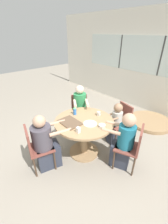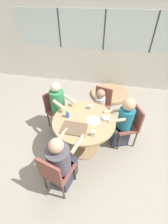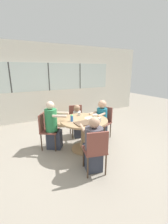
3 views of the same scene
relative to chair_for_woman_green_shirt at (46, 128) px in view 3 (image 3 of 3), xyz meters
The scene contains 18 objects.
ground_plane 1.06m from the chair_for_woman_green_shirt, 34.82° to the right, with size 16.00×16.00×0.00m, color gray.
wall_back_with_windows 2.54m from the chair_for_woman_green_shirt, 71.41° to the left, with size 8.40×0.08×2.80m.
dining_table 0.92m from the chair_for_woman_green_shirt, 34.82° to the right, with size 1.10×1.10×0.77m.
chair_for_woman_green_shirt is the anchor object (origin of this frame).
chair_for_man_blue_shirt 1.51m from the chair_for_woman_green_shirt, 70.01° to the right, with size 0.49×0.49×0.88m.
chair_for_man_teal_shirt 1.61m from the chair_for_woman_green_shirt, ahead, with size 0.52×0.52×0.88m.
chair_for_toddler 1.05m from the chair_for_woman_green_shirt, 20.57° to the left, with size 0.49×0.49×0.88m.
person_woman_green_shirt 0.16m from the chair_for_woman_green_shirt, 34.82° to the right, with size 0.59×0.53×1.18m.
person_man_blue_shirt 1.37m from the chair_for_woman_green_shirt, 65.88° to the right, with size 0.48×0.67×1.07m.
person_man_teal_shirt 1.47m from the chair_for_woman_green_shirt, ahead, with size 0.58×0.46×1.10m.
person_toddler 0.97m from the chair_for_woman_green_shirt, 12.86° to the left, with size 0.31×0.43×0.94m.
food_tray_dark 1.03m from the chair_for_woman_green_shirt, 49.98° to the right, with size 0.41×0.29×0.02m.
coffee_mug 0.87m from the chair_for_woman_green_shirt, 13.01° to the right, with size 0.08×0.07×0.08m.
sippy_cup 0.76m from the chair_for_woman_green_shirt, 47.69° to the right, with size 0.07×0.07×0.16m.
milk_carton_small 1.32m from the chair_for_woman_green_shirt, 40.97° to the right, with size 0.06×0.06×0.10m.
bowl_white_shallow 1.23m from the chair_for_woman_green_shirt, 21.20° to the right, with size 0.12×0.12×0.05m.
plate_tortillas 1.08m from the chair_for_woman_green_shirt, 29.69° to the right, with size 0.25×0.25×0.01m.
folded_table_stack 1.98m from the chair_for_woman_green_shirt, 54.41° to the left, with size 1.12×1.12×0.09m.
Camera 3 is at (-1.57, -2.88, 1.88)m, focal length 24.00 mm.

